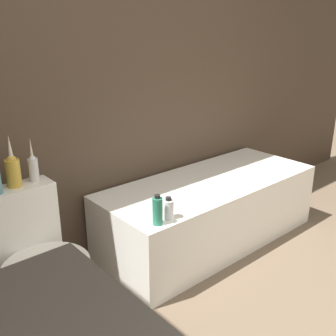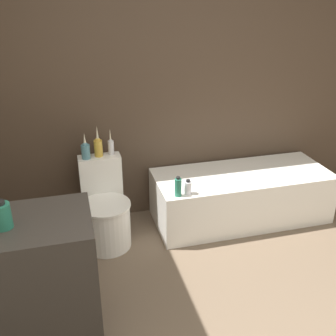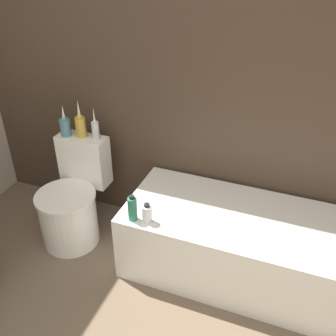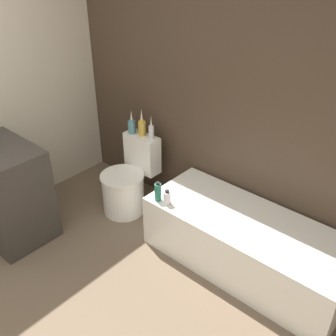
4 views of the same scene
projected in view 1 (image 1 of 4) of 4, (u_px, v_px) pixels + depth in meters
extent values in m
cube|color=#423326|center=(100.00, 67.00, 2.48)|extent=(6.40, 0.06, 2.60)
cube|color=white|center=(209.00, 210.00, 2.94)|extent=(1.70, 0.69, 0.49)
cube|color=#B7BCC6|center=(211.00, 181.00, 2.86)|extent=(1.50, 0.49, 0.01)
cylinder|color=white|center=(51.00, 300.00, 2.04)|extent=(0.42, 0.42, 0.40)
cylinder|color=white|center=(46.00, 266.00, 1.97)|extent=(0.44, 0.44, 0.02)
cube|color=white|center=(21.00, 220.00, 2.12)|extent=(0.38, 0.16, 0.39)
cylinder|color=gold|center=(13.00, 173.00, 2.04)|extent=(0.08, 0.08, 0.15)
sphere|color=gold|center=(11.00, 160.00, 2.02)|extent=(0.05, 0.05, 0.05)
cone|color=beige|center=(10.00, 148.00, 1.99)|extent=(0.03, 0.03, 0.13)
cylinder|color=silver|center=(34.00, 170.00, 2.12)|extent=(0.05, 0.05, 0.13)
sphere|color=silver|center=(32.00, 159.00, 2.10)|extent=(0.03, 0.03, 0.03)
cone|color=beige|center=(31.00, 148.00, 2.08)|extent=(0.02, 0.02, 0.11)
cylinder|color=#267259|center=(158.00, 211.00, 2.19)|extent=(0.06, 0.06, 0.16)
cylinder|color=black|center=(157.00, 197.00, 2.16)|extent=(0.03, 0.03, 0.02)
cylinder|color=silver|center=(168.00, 210.00, 2.26)|extent=(0.06, 0.06, 0.11)
cylinder|color=black|center=(168.00, 199.00, 2.24)|extent=(0.03, 0.03, 0.02)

